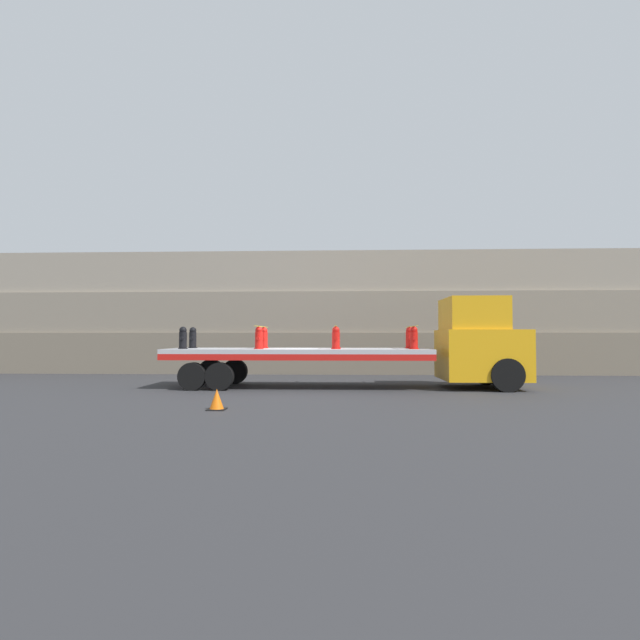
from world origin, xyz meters
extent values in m
plane|color=#2D2D30|center=(0.00, 0.00, 0.00)|extent=(120.00, 120.00, 0.00)
cube|color=#706656|center=(0.00, 6.96, 0.95)|extent=(60.00, 3.00, 1.89)
cube|color=gray|center=(0.00, 7.11, 2.84)|extent=(60.00, 3.00, 1.89)
cube|color=gray|center=(0.00, 7.26, 4.73)|extent=(60.00, 3.00, 1.89)
cube|color=orange|center=(6.15, 0.00, 1.12)|extent=(2.67, 2.51, 1.66)
cube|color=orange|center=(5.88, 0.00, 2.48)|extent=(1.87, 2.31, 1.07)
cube|color=black|center=(6.88, 0.00, 1.45)|extent=(1.07, 2.21, 0.93)
cylinder|color=black|center=(6.62, -1.19, 0.52)|extent=(1.05, 0.28, 1.05)
cylinder|color=black|center=(6.62, 1.19, 0.52)|extent=(1.05, 0.28, 1.05)
cube|color=#B2B2B7|center=(0.00, 0.00, 1.24)|extent=(8.86, 2.49, 0.15)
cube|color=red|center=(0.00, -1.20, 1.07)|extent=(8.86, 0.08, 0.20)
cube|color=red|center=(0.00, 1.20, 1.07)|extent=(8.86, 0.08, 0.20)
cylinder|color=black|center=(-2.44, -1.14, 0.45)|extent=(0.89, 0.30, 0.89)
cylinder|color=black|center=(-2.44, 1.14, 0.45)|extent=(0.89, 0.30, 0.89)
cylinder|color=black|center=(-3.32, -1.14, 0.45)|extent=(0.89, 0.30, 0.89)
cylinder|color=black|center=(-3.32, 1.14, 0.45)|extent=(0.89, 0.30, 0.89)
cylinder|color=black|center=(-3.83, -0.55, 1.33)|extent=(0.32, 0.32, 0.03)
cylinder|color=black|center=(-3.83, -0.55, 1.60)|extent=(0.25, 0.25, 0.57)
sphere|color=black|center=(-3.83, -0.55, 1.94)|extent=(0.24, 0.24, 0.24)
cylinder|color=black|center=(-3.83, -0.73, 1.67)|extent=(0.11, 0.10, 0.11)
cylinder|color=black|center=(-3.83, -0.37, 1.67)|extent=(0.11, 0.10, 0.11)
cylinder|color=black|center=(-3.83, 0.55, 1.33)|extent=(0.32, 0.32, 0.03)
cylinder|color=black|center=(-3.83, 0.55, 1.60)|extent=(0.25, 0.25, 0.57)
sphere|color=black|center=(-3.83, 0.55, 1.94)|extent=(0.24, 0.24, 0.24)
cylinder|color=black|center=(-3.83, 0.37, 1.67)|extent=(0.11, 0.10, 0.11)
cylinder|color=black|center=(-3.83, 0.73, 1.67)|extent=(0.11, 0.10, 0.11)
cylinder|color=red|center=(-1.28, -0.55, 1.33)|extent=(0.32, 0.32, 0.03)
cylinder|color=red|center=(-1.28, -0.55, 1.60)|extent=(0.25, 0.25, 0.57)
sphere|color=red|center=(-1.28, -0.55, 1.94)|extent=(0.24, 0.24, 0.24)
cylinder|color=red|center=(-1.28, -0.73, 1.67)|extent=(0.11, 0.10, 0.11)
cylinder|color=red|center=(-1.28, -0.37, 1.67)|extent=(0.11, 0.10, 0.11)
cylinder|color=red|center=(-1.28, 0.55, 1.33)|extent=(0.32, 0.32, 0.03)
cylinder|color=red|center=(-1.28, 0.55, 1.60)|extent=(0.25, 0.25, 0.57)
sphere|color=red|center=(-1.28, 0.55, 1.94)|extent=(0.24, 0.24, 0.24)
cylinder|color=red|center=(-1.28, 0.37, 1.67)|extent=(0.11, 0.10, 0.11)
cylinder|color=red|center=(-1.28, 0.73, 1.67)|extent=(0.11, 0.10, 0.11)
cylinder|color=red|center=(1.28, -0.55, 1.33)|extent=(0.32, 0.32, 0.03)
cylinder|color=red|center=(1.28, -0.55, 1.60)|extent=(0.25, 0.25, 0.57)
sphere|color=red|center=(1.28, -0.55, 1.94)|extent=(0.24, 0.24, 0.24)
cylinder|color=red|center=(1.28, -0.73, 1.67)|extent=(0.11, 0.10, 0.11)
cylinder|color=red|center=(1.28, -0.37, 1.67)|extent=(0.11, 0.10, 0.11)
cylinder|color=red|center=(1.28, 0.55, 1.33)|extent=(0.32, 0.32, 0.03)
cylinder|color=red|center=(1.28, 0.55, 1.60)|extent=(0.25, 0.25, 0.57)
sphere|color=red|center=(1.28, 0.55, 1.94)|extent=(0.24, 0.24, 0.24)
cylinder|color=red|center=(1.28, 0.37, 1.67)|extent=(0.11, 0.10, 0.11)
cylinder|color=red|center=(1.28, 0.73, 1.67)|extent=(0.11, 0.10, 0.11)
cylinder|color=red|center=(3.83, -0.55, 1.33)|extent=(0.32, 0.32, 0.03)
cylinder|color=red|center=(3.83, -0.55, 1.60)|extent=(0.25, 0.25, 0.57)
sphere|color=red|center=(3.83, -0.55, 1.94)|extent=(0.24, 0.24, 0.24)
cylinder|color=red|center=(3.83, -0.73, 1.67)|extent=(0.11, 0.10, 0.11)
cylinder|color=red|center=(3.83, -0.37, 1.67)|extent=(0.11, 0.10, 0.11)
cylinder|color=red|center=(3.83, 0.55, 1.33)|extent=(0.32, 0.32, 0.03)
cylinder|color=red|center=(3.83, 0.55, 1.60)|extent=(0.25, 0.25, 0.57)
sphere|color=red|center=(3.83, 0.55, 1.94)|extent=(0.24, 0.24, 0.24)
cylinder|color=red|center=(3.83, 0.37, 1.67)|extent=(0.11, 0.10, 0.11)
cylinder|color=red|center=(3.83, 0.73, 1.67)|extent=(0.11, 0.10, 0.11)
cube|color=yellow|center=(-1.28, 0.00, 2.07)|extent=(0.05, 2.69, 0.01)
cube|color=yellow|center=(1.28, 0.00, 2.07)|extent=(0.05, 2.69, 0.01)
cube|color=yellow|center=(3.83, 0.00, 2.07)|extent=(0.05, 2.69, 0.01)
cube|color=black|center=(-1.48, -5.27, 0.01)|extent=(0.43, 0.43, 0.03)
cone|color=orange|center=(-1.48, -5.27, 0.26)|extent=(0.33, 0.33, 0.46)
camera|label=1|loc=(1.50, -16.98, 1.74)|focal=28.00mm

